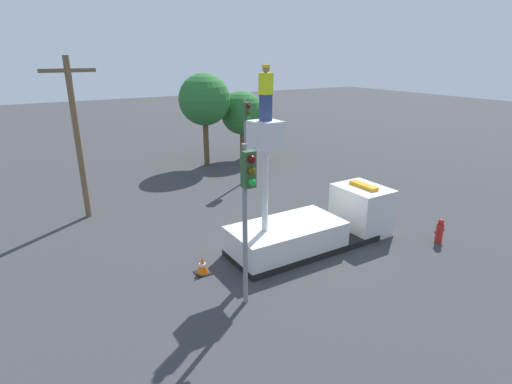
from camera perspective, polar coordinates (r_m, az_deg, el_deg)
The scene contains 10 objects.
ground_plane at distance 15.77m, azimuth 6.84°, elevation -7.88°, with size 120.00×120.00×0.00m, color #38383A.
bucket_truck at distance 15.71m, azimuth 8.38°, elevation -4.81°, with size 6.84×2.25×5.06m.
worker at distance 13.07m, azimuth 1.41°, elevation 13.94°, with size 0.40×0.26×1.75m.
traffic_light_pole at distance 10.88m, azimuth -1.24°, elevation -0.54°, with size 0.34×0.57×4.87m.
traffic_light_across at distance 22.68m, azimuth -1.40°, elevation 9.60°, with size 0.34×0.57×4.77m.
fire_hydrant at distance 17.44m, azimuth 24.75°, elevation -5.09°, with size 0.52×0.28×1.01m.
traffic_cone_rear at distance 13.95m, azimuth -7.65°, elevation -10.40°, with size 0.52×0.52×0.61m.
tree_left_bg at distance 28.29m, azimuth -1.98°, elevation 11.19°, with size 3.00×3.00×4.77m.
tree_right_bg at distance 26.67m, azimuth -7.38°, elevation 12.91°, with size 3.34×3.34×6.02m.
utility_pole at distance 19.11m, azimuth -24.22°, elevation 7.59°, with size 2.20×0.26×7.09m.
Camera 1 is at (-8.85, -10.95, 7.11)m, focal length 28.00 mm.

